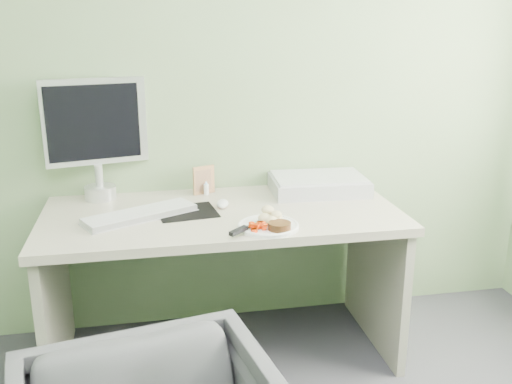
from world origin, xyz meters
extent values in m
plane|color=gray|center=(0.00, 2.00, 1.35)|extent=(3.50, 0.00, 3.50)
cube|color=beige|center=(0.00, 1.62, 0.71)|extent=(1.60, 0.75, 0.04)
cube|color=#9B9784|center=(-0.76, 1.62, 0.34)|extent=(0.04, 0.70, 0.69)
cube|color=#9B9784|center=(0.76, 1.62, 0.34)|extent=(0.04, 0.70, 0.69)
cylinder|color=white|center=(0.16, 1.38, 0.74)|extent=(0.26, 0.26, 0.01)
cylinder|color=black|center=(0.19, 1.31, 0.76)|extent=(0.12, 0.12, 0.03)
ellipsoid|color=tan|center=(0.19, 1.40, 0.77)|extent=(0.13, 0.11, 0.06)
cube|color=red|center=(0.11, 1.33, 0.76)|extent=(0.08, 0.07, 0.04)
cube|color=silver|center=(0.12, 1.39, 0.75)|extent=(0.12, 0.12, 0.01)
cube|color=black|center=(0.02, 1.30, 0.76)|extent=(0.09, 0.08, 0.02)
cube|color=black|center=(-0.16, 1.64, 0.73)|extent=(0.28, 0.26, 0.00)
cube|color=white|center=(-0.36, 1.61, 0.75)|extent=(0.50, 0.35, 0.02)
ellipsoid|color=white|center=(0.01, 1.68, 0.75)|extent=(0.07, 0.11, 0.03)
cube|color=#9E6749|center=(-0.05, 1.91, 0.80)|extent=(0.11, 0.05, 0.14)
cylinder|color=white|center=(-0.04, 1.89, 0.76)|extent=(0.02, 0.02, 0.05)
cone|color=#8DB7E2|center=(-0.04, 1.89, 0.79)|extent=(0.02, 0.02, 0.02)
cube|color=#A6A7AD|center=(0.51, 1.83, 0.77)|extent=(0.48, 0.33, 0.07)
cylinder|color=silver|center=(-0.55, 1.92, 0.76)|extent=(0.15, 0.15, 0.06)
cylinder|color=silver|center=(-0.55, 1.92, 0.85)|extent=(0.04, 0.04, 0.11)
cube|color=silver|center=(-0.55, 1.95, 1.10)|extent=(0.47, 0.15, 0.40)
cube|color=black|center=(-0.55, 1.92, 1.10)|extent=(0.41, 0.10, 0.35)
camera|label=1|loc=(-0.31, -0.79, 1.56)|focal=40.00mm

